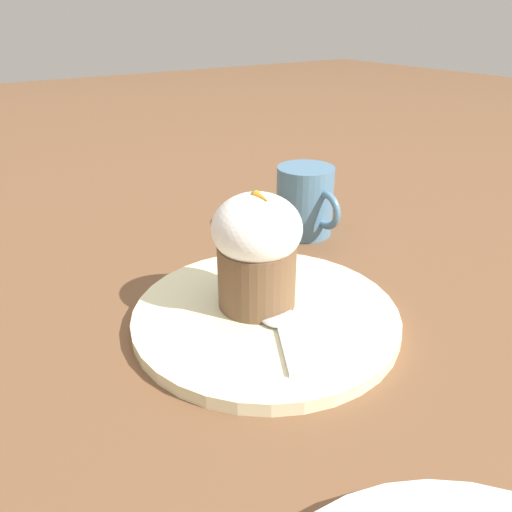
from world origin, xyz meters
The scene contains 5 objects.
ground_plane centered at (0.00, 0.00, 0.00)m, with size 4.00×4.00×0.00m, color brown.
dessert_plate centered at (0.00, 0.00, 0.01)m, with size 0.26×0.26×0.01m.
carrot_cake centered at (-0.02, 0.00, 0.07)m, with size 0.08×0.08×0.12m.
spoon centered at (0.03, 0.00, 0.02)m, with size 0.11×0.07×0.01m.
coffee_cup centered at (-0.14, 0.17, 0.05)m, with size 0.10×0.08×0.09m.
Camera 1 is at (0.33, -0.24, 0.28)m, focal length 35.00 mm.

